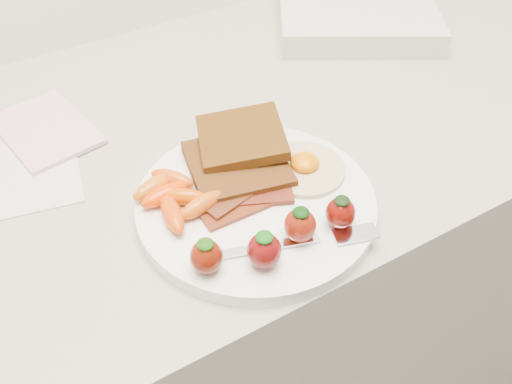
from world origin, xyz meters
TOP-DOWN VIEW (x-y plane):
  - counter at (0.00, 1.70)m, footprint 2.00×0.60m
  - plate at (-0.01, 1.54)m, footprint 0.27×0.27m
  - toast_lower at (-0.00, 1.59)m, footprint 0.13×0.13m
  - toast_upper at (0.02, 1.62)m, footprint 0.13×0.13m
  - fried_egg at (0.07, 1.55)m, footprint 0.12×0.12m
  - bacon_strips at (-0.02, 1.54)m, footprint 0.11×0.06m
  - baby_carrots at (-0.09, 1.58)m, footprint 0.09×0.11m
  - strawberries at (-0.03, 1.46)m, footprint 0.18×0.06m
  - fork at (0.01, 1.45)m, footprint 0.17×0.07m
  - paper_sheet at (-0.23, 1.77)m, footprint 0.20×0.24m
  - notepad at (-0.17, 1.80)m, footprint 0.12×0.16m
  - appliance at (0.36, 1.82)m, footprint 0.32×0.31m

SIDE VIEW (x-z plane):
  - counter at x=0.00m, z-range 0.00..0.90m
  - paper_sheet at x=-0.23m, z-range 0.90..0.90m
  - notepad at x=-0.17m, z-range 0.90..0.91m
  - plate at x=-0.01m, z-range 0.90..0.92m
  - appliance at x=0.36m, z-range 0.90..0.94m
  - fork at x=0.01m, z-range 0.92..0.92m
  - bacon_strips at x=-0.02m, z-range 0.92..0.93m
  - fried_egg at x=0.07m, z-range 0.91..0.93m
  - toast_lower at x=0.00m, z-range 0.92..0.93m
  - baby_carrots at x=-0.09m, z-range 0.92..0.94m
  - strawberries at x=-0.03m, z-range 0.92..0.96m
  - toast_upper at x=0.02m, z-range 0.93..0.95m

